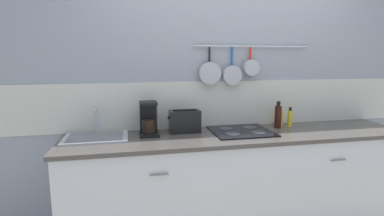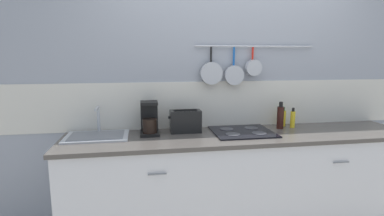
{
  "view_description": "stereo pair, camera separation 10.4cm",
  "coord_description": "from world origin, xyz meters",
  "px_view_note": "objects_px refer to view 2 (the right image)",
  "views": [
    {
      "loc": [
        -0.96,
        -2.41,
        1.58
      ],
      "look_at": [
        -0.44,
        0.0,
        1.16
      ],
      "focal_mm": 28.0,
      "sensor_mm": 36.0,
      "label": 1
    },
    {
      "loc": [
        -0.85,
        -2.43,
        1.58
      ],
      "look_at": [
        -0.44,
        0.0,
        1.16
      ],
      "focal_mm": 28.0,
      "sensor_mm": 36.0,
      "label": 2
    }
  ],
  "objects_px": {
    "toaster": "(185,121)",
    "bottle_cooking_wine": "(283,118)",
    "coffee_maker": "(149,120)",
    "bottle_vinegar": "(293,119)",
    "bottle_hot_sauce": "(280,117)"
  },
  "relations": [
    {
      "from": "bottle_hot_sauce",
      "to": "bottle_cooking_wine",
      "type": "height_order",
      "value": "bottle_hot_sauce"
    },
    {
      "from": "coffee_maker",
      "to": "toaster",
      "type": "relative_size",
      "value": 0.99
    },
    {
      "from": "coffee_maker",
      "to": "bottle_cooking_wine",
      "type": "bearing_deg",
      "value": 3.91
    },
    {
      "from": "bottle_hot_sauce",
      "to": "bottle_cooking_wine",
      "type": "relative_size",
      "value": 1.37
    },
    {
      "from": "coffee_maker",
      "to": "bottle_cooking_wine",
      "type": "distance_m",
      "value": 1.3
    },
    {
      "from": "bottle_cooking_wine",
      "to": "bottle_hot_sauce",
      "type": "bearing_deg",
      "value": -126.87
    },
    {
      "from": "bottle_hot_sauce",
      "to": "bottle_vinegar",
      "type": "relative_size",
      "value": 1.34
    },
    {
      "from": "toaster",
      "to": "bottle_vinegar",
      "type": "relative_size",
      "value": 1.52
    },
    {
      "from": "bottle_hot_sauce",
      "to": "bottle_cooking_wine",
      "type": "bearing_deg",
      "value": 53.13
    },
    {
      "from": "toaster",
      "to": "bottle_cooking_wine",
      "type": "relative_size",
      "value": 1.56
    },
    {
      "from": "bottle_hot_sauce",
      "to": "bottle_vinegar",
      "type": "bearing_deg",
      "value": 8.6
    },
    {
      "from": "bottle_cooking_wine",
      "to": "bottle_vinegar",
      "type": "bearing_deg",
      "value": -50.05
    },
    {
      "from": "coffee_maker",
      "to": "toaster",
      "type": "distance_m",
      "value": 0.32
    },
    {
      "from": "toaster",
      "to": "bottle_cooking_wine",
      "type": "height_order",
      "value": "toaster"
    },
    {
      "from": "bottle_vinegar",
      "to": "toaster",
      "type": "bearing_deg",
      "value": -179.46
    }
  ]
}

